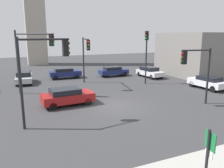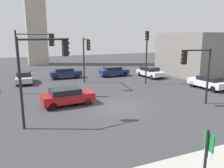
% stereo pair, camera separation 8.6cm
% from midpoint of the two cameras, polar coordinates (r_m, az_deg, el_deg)
% --- Properties ---
extents(ground_plane, '(92.85, 92.85, 0.00)m').
position_cam_midpoint_polar(ground_plane, '(17.95, 0.98, -5.67)').
color(ground_plane, '#38383A').
extents(direction_sign, '(0.19, 0.57, 2.37)m').
position_cam_midpoint_polar(direction_sign, '(8.53, 23.11, -16.41)').
color(direction_sign, black).
rests_on(direction_sign, ground_plane).
extents(traffic_light_0, '(3.20, 2.69, 5.98)m').
position_cam_midpoint_polar(traffic_light_0, '(21.81, -19.33, 8.18)').
color(traffic_light_0, black).
rests_on(traffic_light_0, ground_plane).
extents(traffic_light_1, '(2.67, 0.56, 4.55)m').
position_cam_midpoint_polar(traffic_light_1, '(18.80, 20.63, 4.58)').
color(traffic_light_1, black).
rests_on(traffic_light_1, ground_plane).
extents(traffic_light_2, '(3.13, 0.64, 5.46)m').
position_cam_midpoint_polar(traffic_light_2, '(14.09, -16.97, 5.15)').
color(traffic_light_2, black).
rests_on(traffic_light_2, ground_plane).
extents(traffic_light_3, '(0.92, 4.45, 5.29)m').
position_cam_midpoint_polar(traffic_light_3, '(24.57, -6.56, 8.35)').
color(traffic_light_3, black).
rests_on(traffic_light_3, ground_plane).
extents(traffic_light_4, '(0.49, 0.44, 5.99)m').
position_cam_midpoint_polar(traffic_light_4, '(25.92, 8.89, 9.03)').
color(traffic_light_4, black).
rests_on(traffic_light_4, ground_plane).
extents(car_0, '(4.03, 1.72, 1.35)m').
position_cam_midpoint_polar(car_0, '(29.92, -11.66, 2.80)').
color(car_0, navy).
rests_on(car_0, ground_plane).
extents(car_1, '(4.20, 2.12, 1.38)m').
position_cam_midpoint_polar(car_1, '(18.44, -11.20, -3.04)').
color(car_1, maroon).
rests_on(car_1, ground_plane).
extents(car_2, '(1.94, 4.10, 1.34)m').
position_cam_midpoint_polar(car_2, '(25.54, 23.22, 0.43)').
color(car_2, silver).
rests_on(car_2, ground_plane).
extents(car_3, '(2.20, 4.17, 1.37)m').
position_cam_midpoint_polar(car_3, '(30.53, 9.75, 3.06)').
color(car_3, silver).
rests_on(car_3, ground_plane).
extents(car_5, '(3.92, 1.61, 1.33)m').
position_cam_midpoint_polar(car_5, '(30.80, 0.51, 3.30)').
color(car_5, navy).
rests_on(car_5, ground_plane).
extents(car_6, '(2.05, 4.23, 1.37)m').
position_cam_midpoint_polar(car_6, '(28.26, -21.28, 1.64)').
color(car_6, '#ADB2B7').
rests_on(car_6, ground_plane).
extents(building_flank, '(12.02, 9.31, 5.86)m').
position_cam_midpoint_polar(building_flank, '(35.37, 23.41, 7.08)').
color(building_flank, gray).
rests_on(building_flank, ground_plane).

